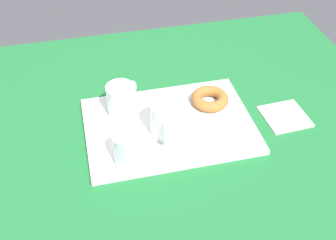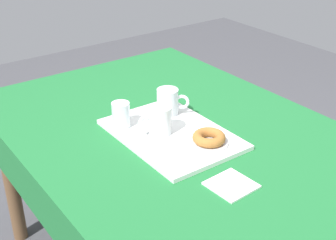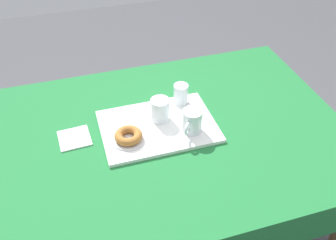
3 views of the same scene
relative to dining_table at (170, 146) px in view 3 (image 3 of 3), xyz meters
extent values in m
plane|color=#47474C|center=(0.00, 0.00, -0.65)|extent=(6.00, 6.00, 0.00)
cube|color=#1E6B33|center=(0.00, 0.00, 0.07)|extent=(1.46, 1.04, 0.03)
cube|color=#1E6B33|center=(0.00, 0.52, -0.02)|extent=(1.46, 0.01, 0.14)
cube|color=#1E6B33|center=(0.73, 0.00, -0.02)|extent=(0.01, 1.04, 0.14)
cylinder|color=brown|center=(-0.64, 0.43, -0.30)|extent=(0.06, 0.06, 0.70)
cylinder|color=brown|center=(0.64, 0.43, -0.30)|extent=(0.06, 0.06, 0.70)
cube|color=white|center=(-0.04, 0.04, 0.09)|extent=(0.47, 0.33, 0.02)
cylinder|color=white|center=(-0.02, 0.07, 0.15)|extent=(0.08, 0.08, 0.10)
cylinder|color=#B27523|center=(-0.02, 0.07, 0.14)|extent=(0.07, 0.07, 0.07)
torus|color=white|center=(-0.01, 0.12, 0.15)|extent=(0.02, 0.06, 0.06)
cylinder|color=white|center=(0.08, -0.03, 0.15)|extent=(0.08, 0.08, 0.10)
cylinder|color=#B27523|center=(0.08, -0.03, 0.14)|extent=(0.07, 0.07, 0.07)
torus|color=white|center=(0.05, -0.07, 0.15)|extent=(0.05, 0.05, 0.06)
cylinder|color=white|center=(0.10, 0.16, 0.15)|extent=(0.06, 0.06, 0.09)
cylinder|color=silver|center=(0.10, 0.16, 0.13)|extent=(0.05, 0.05, 0.06)
cylinder|color=silver|center=(-0.18, -0.02, 0.10)|extent=(0.13, 0.13, 0.01)
torus|color=#A3662D|center=(-0.18, -0.02, 0.12)|extent=(0.11, 0.11, 0.03)
cube|color=white|center=(-0.38, 0.07, 0.09)|extent=(0.13, 0.13, 0.01)
camera|label=1|loc=(0.16, 0.89, 0.89)|focal=44.99mm
camera|label=2|loc=(-1.18, 0.88, 0.88)|focal=50.27mm
camera|label=3|loc=(-0.34, -1.09, 1.12)|focal=40.09mm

